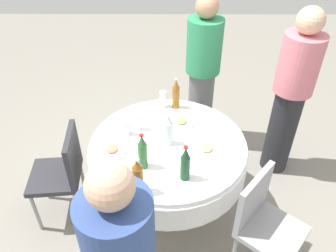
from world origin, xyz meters
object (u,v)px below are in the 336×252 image
dining_table (168,157)px  wine_glass_rear (138,118)px  bottle_amber_mid (138,177)px  chair_front (263,220)px  wine_glass_outer (127,124)px  plate_south (206,149)px  bottle_green_west (143,152)px  bottle_clear_outer (169,131)px  plate_inner (181,122)px  chair_rear (63,169)px  wine_glass_north (163,96)px  person_east (291,95)px  bottle_dark_green_north (185,164)px  bottle_amber_east (176,94)px  plate_left (112,150)px  person_west (203,72)px

dining_table → wine_glass_rear: 0.40m
bottle_amber_mid → chair_front: (-0.06, -0.85, -0.36)m
wine_glass_outer → plate_south: bearing=-107.5°
bottle_green_west → wine_glass_rear: bottle_green_west is taller
bottle_clear_outer → chair_front: bottle_clear_outer is taller
bottle_green_west → wine_glass_outer: size_ratio=2.17×
bottle_amber_mid → plate_south: (0.41, -0.48, -0.12)m
plate_inner → chair_rear: 1.04m
wine_glass_north → person_east: person_east is taller
wine_glass_rear → plate_south: 0.60m
bottle_dark_green_north → plate_south: bearing=-30.8°
dining_table → wine_glass_north: bearing=5.1°
chair_front → bottle_clear_outer: bearing=-89.9°
chair_front → chair_rear: bearing=-67.5°
chair_front → person_east: bearing=-161.3°
person_east → bottle_clear_outer: bearing=-89.6°
bottle_dark_green_north → person_east: (0.89, -0.97, -0.01)m
bottle_dark_green_north → wine_glass_north: bearing=10.5°
dining_table → plate_south: plate_south is taller
bottle_green_west → bottle_amber_east: bearing=-17.8°
chair_rear → chair_front: bearing=-113.0°
plate_left → dining_table: bearing=-76.0°
plate_left → chair_rear: chair_rear is taller
dining_table → bottle_clear_outer: bottle_clear_outer is taller
dining_table → person_east: bearing=-64.6°
dining_table → bottle_green_west: bottle_green_west is taller
dining_table → chair_rear: size_ratio=1.45×
chair_rear → bottle_amber_mid: bearing=-127.9°
bottle_amber_mid → plate_inner: size_ratio=1.38×
bottle_amber_east → bottle_dark_green_north: size_ratio=1.02×
dining_table → plate_left: size_ratio=5.69×
plate_south → chair_front: (-0.47, -0.37, -0.23)m
bottle_clear_outer → plate_south: 0.31m
bottle_dark_green_north → person_east: person_east is taller
dining_table → bottle_dark_green_north: 0.48m
bottle_amber_mid → bottle_amber_east: size_ratio=1.00×
person_east → bottle_green_west: bearing=-83.7°
bottle_amber_mid → chair_front: size_ratio=0.33×
bottle_clear_outer → wine_glass_north: bottle_clear_outer is taller
dining_table → wine_glass_outer: wine_glass_outer is taller
bottle_clear_outer → wine_glass_north: 0.51m
plate_inner → chair_front: 1.00m
bottle_green_west → wine_glass_outer: bottle_green_west is taller
wine_glass_rear → plate_inner: size_ratio=0.71×
bottle_dark_green_north → person_west: (1.35, -0.22, -0.04)m
bottle_dark_green_north → wine_glass_north: bottle_dark_green_north is taller
bottle_clear_outer → person_west: (0.98, -0.33, -0.03)m
bottle_amber_mid → bottle_green_west: 0.23m
person_west → person_east: bearing=-12.6°
wine_glass_north → plate_inner: 0.32m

